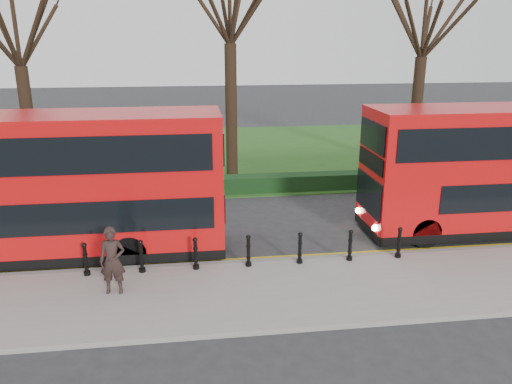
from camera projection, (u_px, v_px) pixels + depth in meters
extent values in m
plane|color=#28282B|center=(198.00, 255.00, 16.92)|extent=(120.00, 120.00, 0.00)
cube|color=gray|center=(200.00, 297.00, 14.05)|extent=(60.00, 4.00, 0.15)
cube|color=slate|center=(199.00, 266.00, 15.95)|extent=(60.00, 0.25, 0.16)
cube|color=#24521B|center=(194.00, 154.00, 31.10)|extent=(60.00, 18.00, 0.06)
cube|color=black|center=(195.00, 186.00, 23.23)|extent=(60.00, 0.90, 0.80)
cube|color=yellow|center=(199.00, 264.00, 16.25)|extent=(60.00, 0.10, 0.01)
cube|color=yellow|center=(198.00, 261.00, 16.44)|extent=(60.00, 0.10, 0.01)
cylinder|color=black|center=(29.00, 126.00, 24.53)|extent=(0.60, 0.60, 5.73)
cylinder|color=black|center=(231.00, 112.00, 25.61)|extent=(0.60, 0.60, 6.75)
cylinder|color=black|center=(416.00, 115.00, 26.94)|extent=(0.60, 0.60, 6.05)
cylinder|color=black|center=(86.00, 260.00, 15.03)|extent=(0.15, 0.15, 1.00)
cylinder|color=black|center=(141.00, 257.00, 15.23)|extent=(0.15, 0.15, 1.00)
cylinder|color=black|center=(196.00, 254.00, 15.43)|extent=(0.15, 0.15, 1.00)
cylinder|color=black|center=(248.00, 251.00, 15.64)|extent=(0.15, 0.15, 1.00)
cylinder|color=black|center=(300.00, 248.00, 15.84)|extent=(0.15, 0.15, 1.00)
cylinder|color=black|center=(350.00, 246.00, 16.04)|extent=(0.15, 0.15, 1.00)
cylinder|color=black|center=(399.00, 243.00, 16.24)|extent=(0.15, 0.15, 1.00)
cube|color=red|center=(36.00, 183.00, 16.04)|extent=(11.92, 2.71, 4.39)
cube|color=black|center=(45.00, 247.00, 16.71)|extent=(11.94, 2.73, 0.33)
cube|color=black|center=(56.00, 220.00, 15.09)|extent=(9.54, 0.04, 1.03)
cube|color=black|center=(17.00, 158.00, 14.40)|extent=(11.27, 0.04, 1.14)
cylinder|color=black|center=(130.00, 251.00, 15.88)|extent=(1.08, 0.33, 1.08)
cylinder|color=black|center=(137.00, 224.00, 18.14)|extent=(1.08, 0.33, 1.08)
cube|color=black|center=(371.00, 161.00, 17.62)|extent=(0.06, 2.34, 0.59)
cylinder|color=black|center=(425.00, 233.00, 17.42)|extent=(1.07, 0.32, 1.07)
cylinder|color=black|center=(399.00, 210.00, 19.64)|extent=(1.07, 0.32, 1.07)
imported|color=black|center=(112.00, 261.00, 13.86)|extent=(0.75, 0.52, 1.96)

